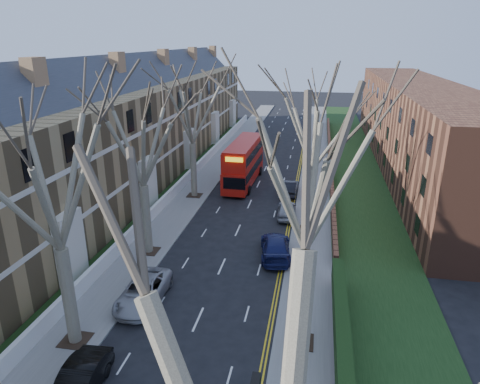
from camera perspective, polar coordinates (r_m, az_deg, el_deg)
The scene contains 17 objects.
pavement_left at distance 52.84m, azimuth -3.07°, elevation 3.55°, with size 3.00×102.00×0.12m, color slate.
pavement_right at distance 51.48m, azimuth 10.06°, elevation 2.83°, with size 3.00×102.00×0.12m, color slate.
terrace_left at distance 46.66m, azimuth -14.77°, elevation 7.67°, with size 9.70×78.00×13.60m.
flats_right at distance 55.43m, azimuth 22.47°, elevation 8.09°, with size 13.97×54.00×10.00m.
front_wall_left at distance 45.75m, azimuth -7.40°, elevation 1.56°, with size 0.30×78.00×1.00m.
grass_verge_right at distance 51.65m, azimuth 15.06°, elevation 2.61°, with size 6.00×102.00×0.06m.
tree_left_mid at distance 20.72m, azimuth -24.25°, elevation 3.37°, with size 10.50×10.50×14.71m.
tree_left_far at distance 29.31m, azimuth -13.33°, elevation 8.33°, with size 10.15×10.15×14.22m.
tree_left_dist at distance 40.39m, azimuth -6.57°, elevation 12.20°, with size 10.50×10.50×14.71m.
tree_right_mid at distance 19.06m, azimuth 9.31°, elevation 3.57°, with size 10.50×10.50×14.71m.
tree_right_far at distance 32.80m, azimuth 9.99°, elevation 9.74°, with size 10.15×10.15×14.22m.
double_decker_bus at distance 45.77m, azimuth 0.51°, elevation 3.80°, with size 2.97×10.75×4.48m.
car_left_mid at distance 21.43m, azimuth -20.76°, elevation -22.84°, with size 1.51×4.34×1.43m, color black.
car_left_far at distance 26.56m, azimuth -12.75°, elevation -12.81°, with size 2.33×5.05×1.40m, color #99999E.
car_right_near at distance 30.96m, azimuth 4.75°, elevation -7.30°, with size 2.06×5.06×1.47m, color #161A4D.
car_right_mid at distance 37.70m, azimuth 6.26°, elevation -2.32°, with size 1.62×4.03×1.37m, color #94969C.
car_right_far at distance 43.13m, azimuth 6.57°, elevation 0.58°, with size 1.50×4.30×1.42m, color black.
Camera 1 is at (5.94, -10.33, 14.79)m, focal length 32.00 mm.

